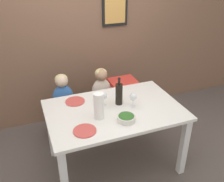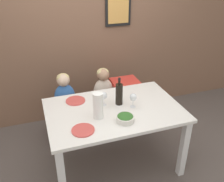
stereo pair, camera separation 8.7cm
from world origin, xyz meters
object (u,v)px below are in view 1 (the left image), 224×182
chair_far_center (102,105)px  wine_glass_far (104,96)px  dinner_plate_front_left (85,131)px  person_child_left (63,91)px  chair_right_highchair (123,90)px  paper_towel_roll (99,106)px  wine_glass_near (133,97)px  dinner_plate_back_left (75,101)px  chair_far_left (65,112)px  wine_bottle (119,94)px  salad_bowl_large (126,118)px  person_child_center (101,85)px

chair_far_center → wine_glass_far: wine_glass_far is taller
wine_glass_far → dinner_plate_front_left: 0.51m
person_child_left → dinner_plate_front_left: size_ratio=2.20×
chair_right_highchair → paper_towel_roll: size_ratio=2.54×
wine_glass_near → dinner_plate_front_left: (-0.61, -0.24, -0.11)m
person_child_left → paper_towel_roll: (0.22, -0.83, 0.21)m
dinner_plate_back_left → chair_far_left: bearing=98.3°
wine_bottle → salad_bowl_large: 0.35m
wine_bottle → wine_glass_near: (0.12, -0.11, -0.01)m
chair_far_center → person_child_left: person_child_left is taller
wine_bottle → dinner_plate_back_left: size_ratio=1.45×
paper_towel_roll → wine_glass_near: 0.42m
person_child_left → wine_glass_far: size_ratio=2.95×
chair_far_left → chair_far_center: (0.52, 0.00, 0.00)m
chair_far_left → wine_glass_near: size_ratio=2.73×
chair_far_center → dinner_plate_front_left: size_ratio=2.04×
person_child_left → dinner_plate_front_left: 1.00m
person_child_left → wine_glass_near: size_ratio=2.95×
chair_far_left → person_child_center: size_ratio=0.92×
wine_glass_far → dinner_plate_front_left: size_ratio=0.75×
person_child_center → wine_glass_far: wine_glass_far is taller
chair_far_left → wine_bottle: 0.97m
chair_far_left → wine_glass_far: 0.87m
chair_far_center → salad_bowl_large: (-0.07, -0.98, 0.43)m
person_child_center → dinner_plate_back_left: size_ratio=2.20×
chair_far_center → wine_bottle: (-0.01, -0.65, 0.52)m
chair_right_highchair → person_child_left: (-0.84, 0.00, 0.14)m
person_child_center → salad_bowl_large: person_child_center is taller
chair_far_center → chair_far_left: bearing=180.0°
wine_glass_far → dinner_plate_front_left: bearing=-130.1°
chair_right_highchair → wine_glass_far: 0.86m
person_child_left → dinner_plate_back_left: (0.06, -0.44, 0.08)m
wine_bottle → wine_glass_near: 0.16m
wine_bottle → wine_glass_near: bearing=-41.2°
wine_bottle → dinner_plate_front_left: (-0.49, -0.35, -0.12)m
chair_right_highchair → chair_far_center: bearing=180.0°
person_child_center → salad_bowl_large: 0.99m
chair_far_center → wine_glass_far: size_ratio=2.73×
dinner_plate_front_left → dinner_plate_back_left: 0.56m
chair_far_center → person_child_center: (-0.00, 0.00, 0.32)m
chair_far_left → chair_right_highchair: (0.84, 0.00, 0.18)m
wine_glass_far → chair_right_highchair: bearing=51.3°
chair_right_highchair → wine_glass_far: (-0.50, -0.62, 0.33)m
dinner_plate_front_left → person_child_left: bearing=91.2°
chair_far_left → paper_towel_roll: paper_towel_roll is taller
dinner_plate_back_left → wine_bottle: bearing=-25.7°
chair_far_center → wine_glass_far: 0.82m
person_child_center → wine_glass_far: size_ratio=2.95×
wine_glass_near → wine_glass_far: size_ratio=1.00×
person_child_center → wine_glass_near: wine_glass_near is taller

